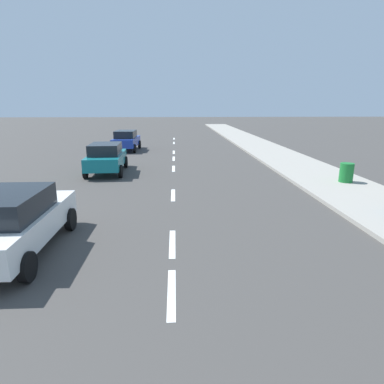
% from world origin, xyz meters
% --- Properties ---
extents(ground_plane, '(160.00, 160.00, 0.00)m').
position_xyz_m(ground_plane, '(0.00, 20.00, 0.00)').
color(ground_plane, '#423F3D').
extents(sidewalk_strip, '(3.60, 80.00, 0.14)m').
position_xyz_m(sidewalk_strip, '(7.32, 22.00, 0.07)').
color(sidewalk_strip, '#9E998E').
rests_on(sidewalk_strip, ground).
extents(lane_stripe_2, '(0.16, 1.80, 0.01)m').
position_xyz_m(lane_stripe_2, '(0.00, 8.37, 0.00)').
color(lane_stripe_2, white).
rests_on(lane_stripe_2, ground).
extents(lane_stripe_3, '(0.16, 1.80, 0.01)m').
position_xyz_m(lane_stripe_3, '(0.00, 10.73, 0.00)').
color(lane_stripe_3, white).
rests_on(lane_stripe_3, ground).
extents(lane_stripe_4, '(0.16, 1.80, 0.01)m').
position_xyz_m(lane_stripe_4, '(0.00, 15.49, 0.00)').
color(lane_stripe_4, white).
rests_on(lane_stripe_4, ground).
extents(lane_stripe_5, '(0.16, 1.80, 0.01)m').
position_xyz_m(lane_stripe_5, '(0.00, 21.14, 0.00)').
color(lane_stripe_5, white).
rests_on(lane_stripe_5, ground).
extents(lane_stripe_6, '(0.16, 1.80, 0.01)m').
position_xyz_m(lane_stripe_6, '(0.00, 24.70, 0.00)').
color(lane_stripe_6, white).
rests_on(lane_stripe_6, ground).
extents(lane_stripe_7, '(0.16, 1.80, 0.01)m').
position_xyz_m(lane_stripe_7, '(0.00, 27.77, 0.00)').
color(lane_stripe_7, white).
rests_on(lane_stripe_7, ground).
extents(lane_stripe_8, '(0.16, 1.80, 0.01)m').
position_xyz_m(lane_stripe_8, '(0.00, 33.95, 0.00)').
color(lane_stripe_8, white).
rests_on(lane_stripe_8, ground).
extents(lane_stripe_9, '(0.16, 1.80, 0.01)m').
position_xyz_m(lane_stripe_9, '(0.00, 38.04, 0.00)').
color(lane_stripe_9, white).
rests_on(lane_stripe_9, ground).
extents(parked_car_white, '(1.97, 4.26, 1.57)m').
position_xyz_m(parked_car_white, '(-3.85, 10.37, 0.84)').
color(parked_car_white, white).
rests_on(parked_car_white, ground).
extents(parked_car_teal, '(2.03, 4.13, 1.57)m').
position_xyz_m(parked_car_teal, '(-3.55, 20.18, 0.84)').
color(parked_car_teal, '#14727A').
rests_on(parked_car_teal, ground).
extents(parked_car_blue, '(1.96, 4.02, 1.57)m').
position_xyz_m(parked_car_blue, '(-3.74, 28.97, 0.84)').
color(parked_car_blue, '#1E389E').
rests_on(parked_car_blue, ground).
extents(trash_bin_far, '(0.60, 0.60, 0.86)m').
position_xyz_m(trash_bin_far, '(7.81, 16.84, 0.57)').
color(trash_bin_far, '#19722D').
rests_on(trash_bin_far, sidewalk_strip).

